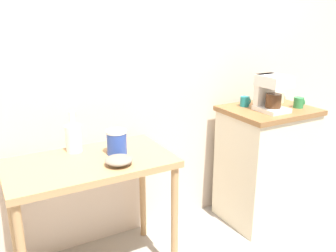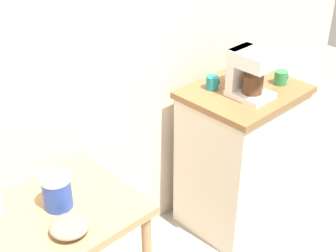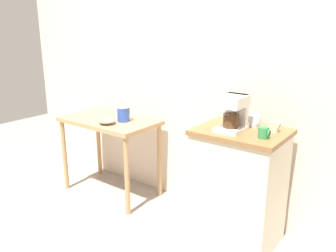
{
  "view_description": "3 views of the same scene",
  "coord_description": "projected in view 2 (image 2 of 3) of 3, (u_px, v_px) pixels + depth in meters",
  "views": [
    {
      "loc": [
        -1.13,
        -1.87,
        1.59
      ],
      "look_at": [
        -0.1,
        -0.0,
        0.92
      ],
      "focal_mm": 38.58,
      "sensor_mm": 36.0,
      "label": 1
    },
    {
      "loc": [
        -1.13,
        -1.35,
        2.06
      ],
      "look_at": [
        0.17,
        0.01,
        0.94
      ],
      "focal_mm": 50.21,
      "sensor_mm": 36.0,
      "label": 2
    },
    {
      "loc": [
        1.79,
        -2.2,
        1.63
      ],
      "look_at": [
        0.16,
        -0.01,
        0.84
      ],
      "focal_mm": 36.72,
      "sensor_mm": 36.0,
      "label": 3
    }
  ],
  "objects": [
    {
      "name": "mug_tall_green",
      "position": [
        281.0,
        77.0,
        2.63
      ],
      "size": [
        0.08,
        0.07,
        0.08
      ],
      "color": "#338C4C",
      "rests_on": "kitchen_counter"
    },
    {
      "name": "canister_enamel",
      "position": [
        57.0,
        192.0,
        1.91
      ],
      "size": [
        0.12,
        0.12,
        0.15
      ],
      "color": "#2D4CAD",
      "rests_on": "wooden_table"
    },
    {
      "name": "table_clock",
      "position": [
        232.0,
        72.0,
        2.67
      ],
      "size": [
        0.1,
        0.05,
        0.11
      ],
      "color": "#B2B5BA",
      "rests_on": "kitchen_counter"
    },
    {
      "name": "mug_dark_teal",
      "position": [
        212.0,
        82.0,
        2.58
      ],
      "size": [
        0.08,
        0.07,
        0.08
      ],
      "color": "teal",
      "rests_on": "kitchen_counter"
    },
    {
      "name": "coffee_maker",
      "position": [
        249.0,
        71.0,
        2.46
      ],
      "size": [
        0.18,
        0.22,
        0.26
      ],
      "color": "white",
      "rests_on": "kitchen_counter"
    },
    {
      "name": "wooden_table",
      "position": [
        27.0,
        248.0,
        1.89
      ],
      "size": [
        0.95,
        0.54,
        0.77
      ],
      "color": "tan",
      "rests_on": "ground_plane"
    },
    {
      "name": "back_wall",
      "position": [
        97.0,
        13.0,
        2.17
      ],
      "size": [
        4.4,
        0.1,
        2.8
      ],
      "primitive_type": "cube",
      "color": "beige",
      "rests_on": "ground_plane"
    },
    {
      "name": "bowl_stoneware",
      "position": [
        70.0,
        226.0,
        1.81
      ],
      "size": [
        0.16,
        0.16,
        0.05
      ],
      "color": "gray",
      "rests_on": "wooden_table"
    },
    {
      "name": "kitchen_counter",
      "position": [
        238.0,
        157.0,
        2.82
      ],
      "size": [
        0.64,
        0.52,
        0.91
      ],
      "color": "beige",
      "rests_on": "ground_plane"
    },
    {
      "name": "mug_small_cream",
      "position": [
        253.0,
        67.0,
        2.75
      ],
      "size": [
        0.08,
        0.07,
        0.08
      ],
      "color": "beige",
      "rests_on": "kitchen_counter"
    }
  ]
}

